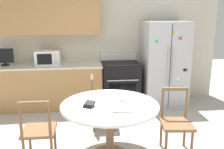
{
  "coord_description": "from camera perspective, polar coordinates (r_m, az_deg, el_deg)",
  "views": [
    {
      "loc": [
        -0.37,
        -2.76,
        1.94
      ],
      "look_at": [
        0.09,
        1.15,
        0.95
      ],
      "focal_mm": 40.0,
      "sensor_mm": 36.0,
      "label": 1
    }
  ],
  "objects": [
    {
      "name": "wallet",
      "position": [
        3.2,
        -5.25,
        -6.91
      ],
      "size": [
        0.17,
        0.17,
        0.07
      ],
      "color": "black",
      "rests_on": "dining_table"
    },
    {
      "name": "kitchen_counter",
      "position": [
        5.31,
        -14.35,
        -2.61
      ],
      "size": [
        2.22,
        0.64,
        0.9
      ],
      "color": "#AD7F4C",
      "rests_on": "ground_plane"
    },
    {
      "name": "dining_chair_right",
      "position": [
        3.65,
        14.47,
        -10.68
      ],
      "size": [
        0.47,
        0.47,
        0.9
      ],
      "rotation": [
        0.0,
        0.0,
        3.02
      ],
      "color": "brown",
      "rests_on": "ground_plane"
    },
    {
      "name": "microwave",
      "position": [
        5.19,
        -14.42,
        3.78
      ],
      "size": [
        0.48,
        0.37,
        0.3
      ],
      "color": "white",
      "rests_on": "kitchen_counter"
    },
    {
      "name": "candle_glass",
      "position": [
        3.4,
        2.2,
        -5.45
      ],
      "size": [
        0.09,
        0.09,
        0.08
      ],
      "color": "silver",
      "rests_on": "dining_table"
    },
    {
      "name": "dining_table",
      "position": [
        3.34,
        -0.5,
        -8.96
      ],
      "size": [
        1.29,
        1.29,
        0.77
      ],
      "color": "white",
      "rests_on": "ground_plane"
    },
    {
      "name": "oven_range",
      "position": [
        5.29,
        1.9,
        -2.05
      ],
      "size": [
        0.76,
        0.68,
        1.08
      ],
      "color": "black",
      "rests_on": "ground_plane"
    },
    {
      "name": "dining_chair_far",
      "position": [
        4.27,
        -2.34,
        -6.52
      ],
      "size": [
        0.43,
        0.43,
        0.9
      ],
      "rotation": [
        0.0,
        0.0,
        4.68
      ],
      "color": "brown",
      "rests_on": "ground_plane"
    },
    {
      "name": "countertop_tv",
      "position": [
        5.39,
        -23.38,
        3.79
      ],
      "size": [
        0.35,
        0.16,
        0.34
      ],
      "color": "black",
      "rests_on": "kitchen_counter"
    },
    {
      "name": "mail_stack",
      "position": [
        3.14,
        2.29,
        -7.59
      ],
      "size": [
        0.29,
        0.34,
        0.02
      ],
      "color": "white",
      "rests_on": "dining_table"
    },
    {
      "name": "refrigerator",
      "position": [
        5.34,
        11.79,
        2.37
      ],
      "size": [
        0.88,
        0.79,
        1.76
      ],
      "color": "#B2B5BA",
      "rests_on": "ground_plane"
    },
    {
      "name": "dining_chair_left",
      "position": [
        3.46,
        -16.41,
        -12.3
      ],
      "size": [
        0.43,
        0.43,
        0.9
      ],
      "rotation": [
        0.0,
        0.0,
        6.27
      ],
      "color": "brown",
      "rests_on": "ground_plane"
    },
    {
      "name": "back_wall",
      "position": [
        5.37,
        -5.99,
        8.78
      ],
      "size": [
        5.2,
        0.44,
        2.6
      ],
      "color": "beige",
      "rests_on": "ground_plane"
    }
  ]
}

